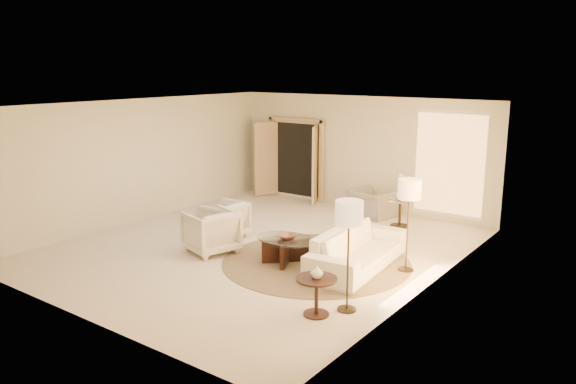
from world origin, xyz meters
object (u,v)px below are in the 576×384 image
Objects in this scene: floor_lamp_near at (409,193)px; side_vase at (401,194)px; bowl at (287,236)px; accent_chair at (372,199)px; end_vase at (317,272)px; armchair_right at (211,229)px; sofa at (358,249)px; side_table at (400,210)px; armchair_left at (223,218)px; floor_lamp_far at (349,218)px; coffee_table at (287,247)px; end_table at (316,290)px.

floor_lamp_near reaches higher than side_vase.
floor_lamp_near reaches higher than bowl.
accent_chair is 5.23× the size of end_vase.
side_vase is (-1.30, 2.49, -0.65)m from floor_lamp_near.
armchair_right is 0.93× the size of accent_chair.
sofa is 3.61m from accent_chair.
floor_lamp_near is at bearing 83.51° from end_vase.
side_table reaches higher than bowl.
bowl is at bearing 77.57° from armchair_left.
armchair_left is 0.51× the size of floor_lamp_far.
end_vase is (1.02, -4.92, 0.28)m from side_table.
floor_lamp_far reaches higher than bowl.
end_table is (1.66, -1.55, 0.10)m from coffee_table.
coffee_table is 0.86× the size of floor_lamp_far.
bowl is 2.28m from end_vase.
armchair_left is 4.14m from end_table.
accent_chair is 1.01m from side_table.
sofa is 1.69× the size of coffee_table.
end_vase is (0.00, -0.00, 0.27)m from end_table.
bowl is at bearing 104.86° from accent_chair.
side_table is (-1.02, 4.92, -0.01)m from end_table.
armchair_right is at bearing 84.13° from accent_chair.
side_vase reaches higher than end_vase.
floor_lamp_far is 4.75m from side_vase.
armchair_right is 4.35m from side_vase.
end_vase is (3.18, -1.16, 0.20)m from armchair_right.
floor_lamp_far reaches higher than side_vase.
end_table is (0.48, -2.04, 0.04)m from sofa.
floor_lamp_far reaches higher than end_table.
sofa is 1.29m from bowl.
sofa is 2.95m from side_vase.
accent_chair is 0.59× the size of floor_lamp_far.
side_vase reaches higher than sofa.
side_vase is (2.61, 2.93, 0.32)m from armchair_left.
floor_lamp_near is at bearing 24.59° from coffee_table.
end_vase is (-0.28, -2.43, -0.74)m from floor_lamp_near.
armchair_right is 3.67m from floor_lamp_far.
side_vase is (2.16, 3.76, 0.29)m from armchair_right.
sofa is 9.69× the size of side_vase.
armchair_left is at bearing 167.33° from bowl.
sofa is 7.27× the size of bowl.
armchair_left is at bearing -131.67° from side_vase.
accent_chair is 3.91× the size of side_vase.
accent_chair is at bearing 94.11° from coffee_table.
accent_chair is 2.93× the size of bowl.
side_table is (2.16, 3.76, -0.08)m from armchair_right.
end_table is (3.63, -1.99, -0.03)m from armchair_left.
floor_lamp_near is at bearing 83.51° from end_table.
coffee_table is 0.21m from bowl.
end_table is at bearing 120.63° from accent_chair.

